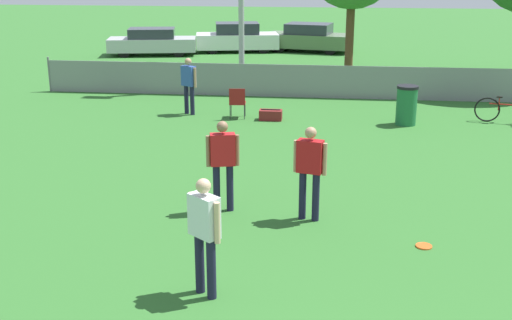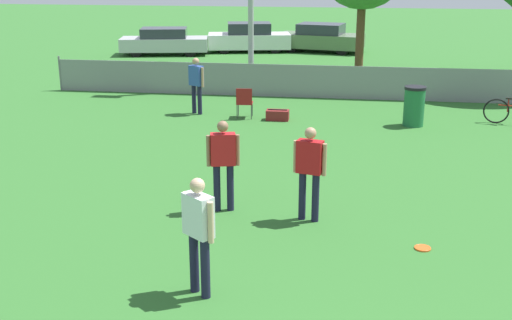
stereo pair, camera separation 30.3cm
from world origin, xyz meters
name	(u,v)px [view 2 (the right image)]	position (x,y,z in m)	size (l,w,h in m)	color
fence_backline	(362,83)	(0.00, 18.00, 0.55)	(21.20, 0.07, 1.21)	gray
player_defender_red	(310,167)	(-1.03, 7.38, 1.01)	(0.59, 0.33, 1.72)	#191933
player_thrower_red	(223,159)	(-2.62, 7.61, 1.01)	(0.59, 0.32, 1.72)	#191933
player_receiver_white	(199,228)	(-2.34, 4.49, 1.01)	(0.49, 0.45, 1.72)	#191933
spectator_in_blue	(196,82)	(-4.92, 15.15, 0.98)	(0.52, 0.40, 1.69)	#191933
frisbee_disc	(423,248)	(0.89, 6.44, 0.01)	(0.27, 0.27, 0.03)	#E5591E
folding_chair_sideline	(244,101)	(-3.41, 14.79, 0.52)	(0.50, 0.50, 0.91)	#333338
trash_bin	(414,106)	(1.42, 14.62, 0.56)	(0.60, 0.60, 1.11)	#1E6638
gear_bag_sideline	(278,115)	(-2.42, 14.71, 0.15)	(0.65, 0.36, 0.32)	maroon
parked_car_silver	(164,42)	(-9.38, 27.08, 0.64)	(4.41, 2.41, 1.29)	black
parked_car_white	(249,38)	(-5.48, 28.79, 0.68)	(4.32, 2.46, 1.43)	black
parked_car_olive	(321,38)	(-1.92, 29.26, 0.68)	(4.46, 2.64, 1.39)	black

